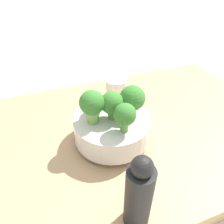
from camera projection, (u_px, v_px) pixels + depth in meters
The scene contains 10 objects.
ground_plane at pixel (98, 148), 0.66m from camera, with size 6.00×6.00×0.00m, color beige.
table at pixel (97, 142), 0.64m from camera, with size 1.16×0.61×0.05m.
bowl at pixel (112, 128), 0.59m from camera, with size 0.20×0.20×0.08m.
broccoli_floret_left at pixel (92, 104), 0.52m from camera, with size 0.06×0.06×0.09m.
broccoli_floret_center at pixel (112, 104), 0.54m from camera, with size 0.06×0.06×0.08m.
romanesco_piece_far at pixel (92, 100), 0.56m from camera, with size 0.04×0.04×0.07m.
broccoli_floret_front at pixel (125, 115), 0.50m from camera, with size 0.05×0.05×0.08m.
broccoli_floret_right at pixel (132, 98), 0.55m from camera, with size 0.07×0.07×0.08m.
cup at pixel (116, 89), 0.76m from camera, with size 0.07×0.07×0.08m.
pepper_mill at pixel (141, 193), 0.39m from camera, with size 0.05×0.05×0.18m.
Camera 1 is at (-0.12, -0.44, 0.48)m, focal length 35.00 mm.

